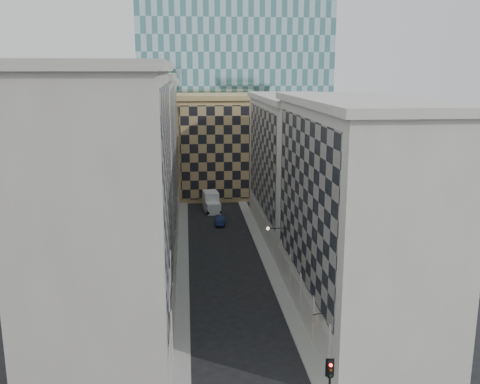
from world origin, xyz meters
TOP-DOWN VIEW (x-y plane):
  - sidewalk_west at (-5.25, 30.00)m, footprint 1.50×100.00m
  - sidewalk_east at (5.25, 30.00)m, footprint 1.50×100.00m
  - bldg_left_a at (-10.88, 11.00)m, footprint 10.80×22.80m
  - bldg_left_b at (-10.88, 33.00)m, footprint 10.80×22.80m
  - bldg_left_c at (-10.88, 55.00)m, footprint 10.80×22.80m
  - bldg_right_a at (10.88, 15.00)m, footprint 10.80×26.80m
  - bldg_right_b at (10.89, 42.00)m, footprint 10.80×28.80m
  - tan_block at (2.00, 67.90)m, footprint 16.80×14.80m
  - church_tower at (0.00, 82.00)m, footprint 7.20×7.20m
  - flagpoles_left at (-5.90, 6.00)m, footprint 0.10×6.33m
  - bracket_lamp at (4.38, 24.00)m, footprint 1.98×0.36m
  - traffic_light at (4.55, -0.77)m, footprint 0.57×0.51m
  - box_truck at (-0.50, 55.61)m, footprint 2.94×5.96m
  - dark_car at (0.42, 47.23)m, footprint 1.75×4.23m
  - shop_sign at (5.41, 6.83)m, footprint 0.89×0.78m

SIDE VIEW (x-z plane):
  - sidewalk_west at x=-5.25m, z-range 0.00..0.15m
  - sidewalk_east at x=5.25m, z-range 0.00..0.15m
  - dark_car at x=0.42m, z-range 0.00..1.36m
  - box_truck at x=-0.50m, z-range -0.20..2.95m
  - traffic_light at x=4.55m, z-range 1.13..5.68m
  - shop_sign at x=5.41m, z-range 3.39..4.27m
  - bracket_lamp at x=4.38m, z-range 6.02..6.38m
  - flagpoles_left at x=-5.90m, z-range 6.83..9.17m
  - tan_block at x=2.00m, z-range 0.04..18.84m
  - bldg_right_b at x=10.89m, z-range 0.00..19.70m
  - bldg_right_a at x=10.88m, z-range -0.03..20.67m
  - bldg_left_c at x=-10.88m, z-range -0.02..21.68m
  - bldg_left_b at x=-10.88m, z-range -0.03..22.67m
  - bldg_left_a at x=-10.88m, z-range -0.03..23.67m
  - church_tower at x=0.00m, z-range 1.20..52.70m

